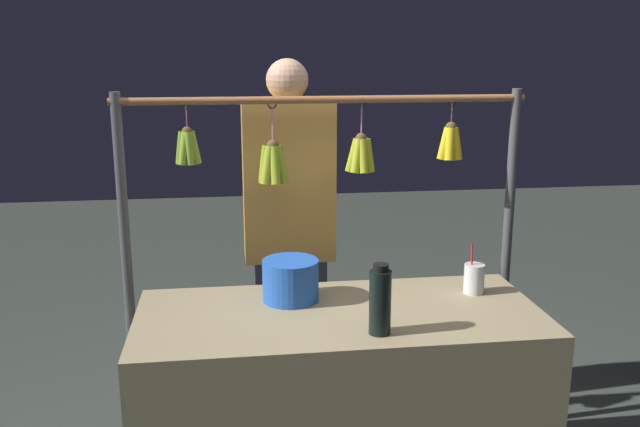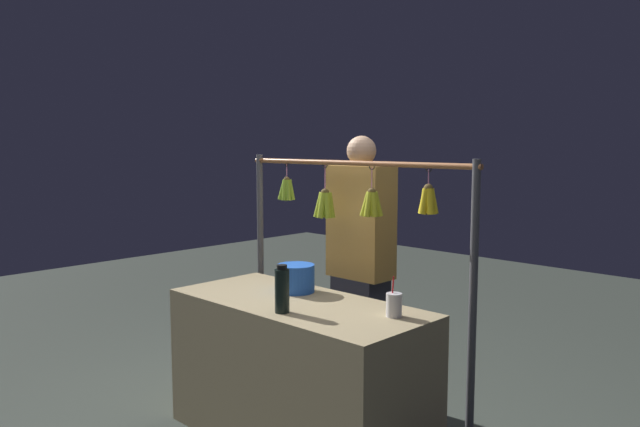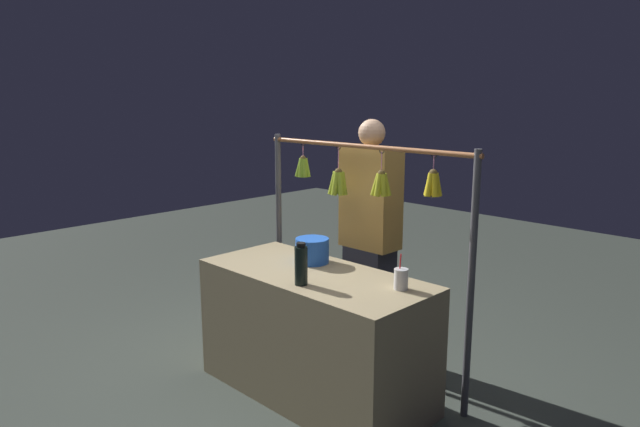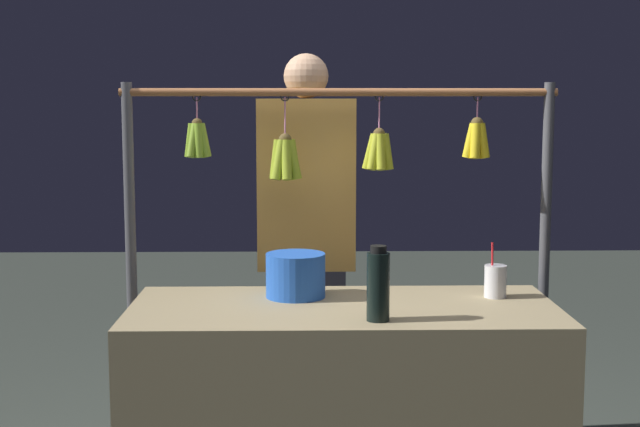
# 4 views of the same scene
# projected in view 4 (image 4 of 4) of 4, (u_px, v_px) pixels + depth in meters

# --- Properties ---
(market_counter) EXTENTS (1.55, 0.69, 0.83)m
(market_counter) POSITION_uv_depth(u_px,v_px,m) (343.00, 416.00, 3.27)
(market_counter) COLOR tan
(market_counter) RESTS_ON ground
(display_rack) EXTENTS (1.76, 0.15, 1.64)m
(display_rack) POSITION_uv_depth(u_px,v_px,m) (337.00, 202.00, 3.62)
(display_rack) COLOR #4C4C51
(display_rack) RESTS_ON ground
(water_bottle) EXTENTS (0.08, 0.08, 0.26)m
(water_bottle) POSITION_uv_depth(u_px,v_px,m) (378.00, 285.00, 2.99)
(water_bottle) COLOR black
(water_bottle) RESTS_ON market_counter
(blue_bucket) EXTENTS (0.22, 0.22, 0.17)m
(blue_bucket) POSITION_uv_depth(u_px,v_px,m) (296.00, 275.00, 3.35)
(blue_bucket) COLOR blue
(blue_bucket) RESTS_ON market_counter
(drink_cup) EXTENTS (0.08, 0.08, 0.21)m
(drink_cup) POSITION_uv_depth(u_px,v_px,m) (495.00, 281.00, 3.35)
(drink_cup) COLOR silver
(drink_cup) RESTS_ON market_counter
(vendor_person) EXTENTS (0.42, 0.23, 1.77)m
(vendor_person) POSITION_uv_depth(u_px,v_px,m) (306.00, 259.00, 3.90)
(vendor_person) COLOR #2D2D38
(vendor_person) RESTS_ON ground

